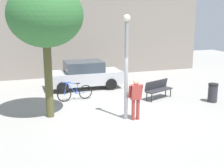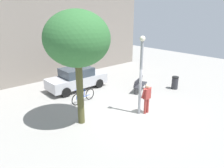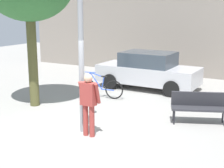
# 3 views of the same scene
# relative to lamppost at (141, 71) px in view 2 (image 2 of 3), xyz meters

# --- Properties ---
(ground_plane) EXTENTS (36.00, 36.00, 0.00)m
(ground_plane) POSITION_rel_lamppost_xyz_m (-0.15, 0.31, -2.39)
(ground_plane) COLOR gray
(building_facade) EXTENTS (18.21, 2.00, 9.37)m
(building_facade) POSITION_rel_lamppost_xyz_m (-0.15, 9.88, 2.29)
(building_facade) COLOR gray
(building_facade) RESTS_ON ground_plane
(lamppost) EXTENTS (0.28, 0.28, 4.16)m
(lamppost) POSITION_rel_lamppost_xyz_m (0.00, 0.00, 0.00)
(lamppost) COLOR gray
(lamppost) RESTS_ON ground_plane
(person_by_lamppost) EXTENTS (0.60, 0.29, 1.67)m
(person_by_lamppost) POSITION_rel_lamppost_xyz_m (0.34, -0.20, -1.43)
(person_by_lamppost) COLOR #9E3833
(person_by_lamppost) RESTS_ON ground_plane
(park_bench) EXTENTS (1.66, 1.05, 0.92)m
(park_bench) POSITION_rel_lamppost_xyz_m (2.59, 2.25, -1.85)
(park_bench) COLOR #2D2D33
(park_bench) RESTS_ON ground_plane
(plaza_tree) EXTENTS (2.95, 2.95, 5.38)m
(plaza_tree) POSITION_rel_lamppost_xyz_m (-2.88, 1.27, 1.70)
(plaza_tree) COLOR #4D4B28
(plaza_tree) RESTS_ON ground_plane
(bicycle_blue) EXTENTS (1.80, 0.32, 0.97)m
(bicycle_blue) POSITION_rel_lamppost_xyz_m (-1.41, 3.26, -2.01)
(bicycle_blue) COLOR black
(bicycle_blue) RESTS_ON ground_plane
(parked_car_silver) EXTENTS (4.22, 1.86, 1.55)m
(parked_car_silver) POSITION_rel_lamppost_xyz_m (-0.42, 5.50, -1.62)
(parked_car_silver) COLOR #B7B7BC
(parked_car_silver) RESTS_ON ground_plane
(trash_bin) EXTENTS (0.47, 0.47, 0.91)m
(trash_bin) POSITION_rel_lamppost_xyz_m (4.82, 0.88, -1.93)
(trash_bin) COLOR #2D2D33
(trash_bin) RESTS_ON ground_plane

